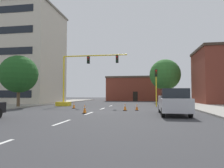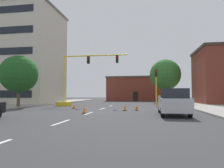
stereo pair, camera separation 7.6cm
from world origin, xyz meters
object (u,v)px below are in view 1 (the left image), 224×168
Objects in this scene: pickup_truck_silver at (173,102)px; traffic_cone_roadside_d at (137,107)px; traffic_cone_roadside_c at (74,105)px; traffic_cone_roadside_b at (85,109)px; tree_right_far at (165,75)px; traffic_cone_roadside_a at (125,107)px; tree_left_near at (19,74)px; traffic_light_pole_right at (156,79)px; traffic_signal_gantry at (72,89)px.

pickup_truck_silver is 8.48× the size of traffic_cone_roadside_d.
pickup_truck_silver reaches higher than traffic_cone_roadside_c.
traffic_cone_roadside_c is at bearing 150.99° from pickup_truck_silver.
traffic_cone_roadside_b is 1.20× the size of traffic_cone_roadside_d.
tree_right_far is 12.76× the size of traffic_cone_roadside_d.
traffic_cone_roadside_a is at bearing -106.30° from tree_right_far.
tree_left_near is 11.91m from traffic_cone_roadside_b.
tree_right_far is 11.59× the size of traffic_cone_roadside_a.
tree_right_far is at bearing 76.34° from traffic_cone_roadside_d.
traffic_light_pole_right is 0.59× the size of tree_right_far.
pickup_truck_silver is at bearing -53.89° from traffic_cone_roadside_d.
pickup_truck_silver is at bearing -94.22° from tree_right_far.
tree_right_far is at bearing 42.93° from tree_left_near.
traffic_cone_roadside_d is at bearing 43.71° from traffic_cone_roadside_b.
traffic_cone_roadside_a reaches higher than traffic_cone_roadside_d.
tree_right_far is at bearing 69.17° from traffic_cone_roadside_b.
pickup_truck_silver is at bearing -29.01° from traffic_cone_roadside_c.
traffic_cone_roadside_b is (9.84, -5.67, -3.59)m from tree_left_near.
traffic_cone_roadside_a is 0.91× the size of traffic_cone_roadside_b.
traffic_signal_gantry is 6.84m from tree_left_near.
traffic_cone_roadside_a is 1.25m from traffic_cone_roadside_d.
traffic_cone_roadside_a is at bearing -10.19° from tree_left_near.
tree_left_near is at bearing -140.29° from traffic_signal_gantry.
traffic_signal_gantry is at bearing 139.82° from traffic_cone_roadside_a.
traffic_cone_roadside_d is at bearing -7.11° from tree_left_near.
tree_right_far is 25.04m from traffic_cone_roadside_b.
traffic_cone_roadside_c is (-5.88, 2.06, 0.01)m from traffic_cone_roadside_a.
traffic_cone_roadside_b is at bearing -64.41° from traffic_signal_gantry.
traffic_signal_gantry reaches higher than traffic_cone_roadside_d.
tree_left_near is at bearing 177.96° from traffic_cone_roadside_c.
pickup_truck_silver reaches higher than traffic_cone_roadside_a.
traffic_cone_roadside_a is at bearing -19.30° from traffic_cone_roadside_c.
tree_left_near reaches higher than traffic_cone_roadside_b.
tree_right_far is at bearing 85.78° from pickup_truck_silver.
traffic_cone_roadside_b is (-6.36, -10.44, -3.15)m from traffic_light_pole_right.
traffic_cone_roadside_b reaches higher than traffic_cone_roadside_a.
traffic_cone_roadside_c is at bearing 117.96° from traffic_cone_roadside_b.
traffic_light_pole_right is at bearing 2.74° from traffic_signal_gantry.
traffic_signal_gantry reaches higher than traffic_light_pole_right.
traffic_cone_roadside_d is at bearing 27.19° from traffic_cone_roadside_a.
tree_left_near is 14.53m from traffic_cone_roadside_d.
tree_right_far reaches higher than traffic_cone_roadside_d.
traffic_cone_roadside_c reaches higher than traffic_cone_roadside_d.
traffic_cone_roadside_b is (-8.73, -22.95, -4.90)m from tree_right_far.
traffic_cone_roadside_d is (6.99, -1.49, -0.04)m from traffic_cone_roadside_c.
traffic_light_pole_right is 10.84m from pickup_truck_silver.
tree_left_near is at bearing 161.20° from pickup_truck_silver.
traffic_cone_roadside_d is (-2.25, -6.51, -3.21)m from traffic_light_pole_right.
traffic_light_pole_right is 8.45m from traffic_cone_roadside_a.
traffic_cone_roadside_a is (-4.03, 3.44, -0.63)m from pickup_truck_silver.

